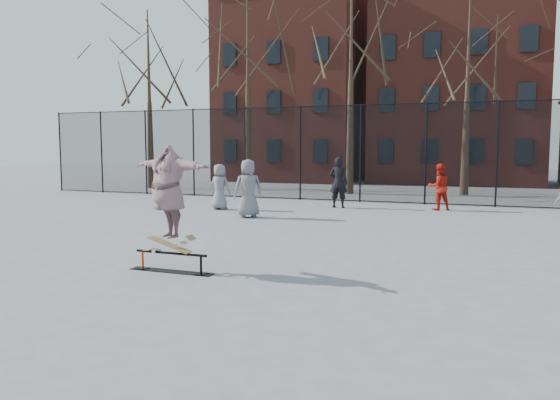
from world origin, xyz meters
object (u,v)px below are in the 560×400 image
at_px(skater, 169,200).
at_px(bystander_red, 439,187).
at_px(skate_rail, 171,264).
at_px(bystander_black, 338,182).
at_px(skateboard, 170,249).
at_px(bystander_grey, 220,187).
at_px(bystander_extra, 248,188).

bearing_deg(skater, bystander_red, 94.47).
bearing_deg(skate_rail, bystander_black, 89.44).
relative_size(skateboard, skater, 0.44).
relative_size(bystander_grey, bystander_black, 0.87).
xyz_separation_m(skate_rail, bystander_black, (0.11, 11.27, 0.80)).
bearing_deg(skate_rail, skateboard, 180.00).
bearing_deg(skater, bystander_grey, 133.98).
height_order(bystander_red, bystander_extra, bystander_extra).
xyz_separation_m(bystander_black, bystander_extra, (-1.98, -3.77, -0.00)).
distance_m(bystander_black, bystander_red, 3.62).
xyz_separation_m(bystander_grey, bystander_black, (3.85, 2.14, 0.12)).
bearing_deg(bystander_grey, bystander_red, -154.38).
distance_m(bystander_grey, bystander_black, 4.41).
xyz_separation_m(skateboard, skater, (0.00, 0.00, 0.90)).
bearing_deg(skater, bystander_extra, 125.63).
height_order(bystander_grey, bystander_extra, bystander_extra).
xyz_separation_m(bystander_red, bystander_extra, (-5.55, -4.34, 0.11)).
height_order(skate_rail, bystander_extra, bystander_extra).
xyz_separation_m(skate_rail, skater, (-0.03, 0.00, 1.18)).
distance_m(skater, bystander_extra, 7.74).
bearing_deg(skate_rail, bystander_extra, 103.99).
height_order(skater, bystander_black, skater).
relative_size(skateboard, bystander_grey, 0.56).
height_order(skate_rail, bystander_red, bystander_red).
height_order(skater, bystander_grey, skater).
bearing_deg(bystander_red, bystander_grey, -9.23).
xyz_separation_m(skate_rail, bystander_red, (3.68, 11.84, 0.69)).
relative_size(bystander_grey, bystander_red, 0.99).
bearing_deg(skateboard, bystander_black, 89.30).
height_order(skate_rail, bystander_black, bystander_black).
distance_m(skateboard, skater, 0.90).
xyz_separation_m(skate_rail, bystander_grey, (-3.74, 9.13, 0.68)).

